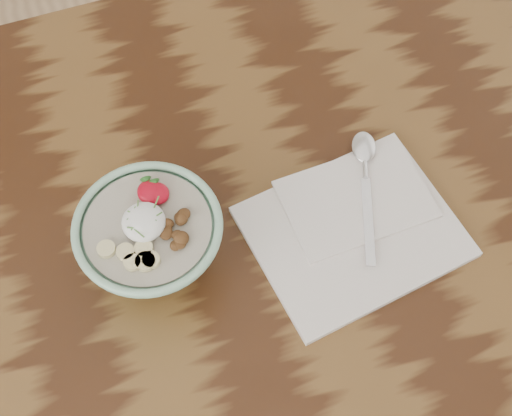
{
  "coord_description": "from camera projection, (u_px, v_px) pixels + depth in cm",
  "views": [
    {
      "loc": [
        -7.91,
        -40.54,
        157.9
      ],
      "look_at": [
        5.16,
        -3.63,
        85.5
      ],
      "focal_mm": 50.0,
      "sensor_mm": 36.0,
      "label": 1
    }
  ],
  "objects": [
    {
      "name": "spoon",
      "position": [
        365.0,
        165.0,
        0.95
      ],
      "size": [
        9.17,
        19.5,
        1.05
      ],
      "rotation": [
        0.0,
        0.0,
        -0.36
      ],
      "color": "silver",
      "rests_on": "napkin"
    },
    {
      "name": "table",
      "position": [
        213.0,
        264.0,
        1.01
      ],
      "size": [
        160.0,
        90.0,
        75.0
      ],
      "color": "#371D0D",
      "rests_on": "ground"
    },
    {
      "name": "napkin",
      "position": [
        354.0,
        225.0,
        0.92
      ],
      "size": [
        28.27,
        24.07,
        1.58
      ],
      "rotation": [
        0.0,
        0.0,
        0.14
      ],
      "color": "white",
      "rests_on": "table"
    },
    {
      "name": "breakfast_bowl",
      "position": [
        151.0,
        240.0,
        0.85
      ],
      "size": [
        17.61,
        17.61,
        11.88
      ],
      "rotation": [
        0.0,
        0.0,
        -0.07
      ],
      "color": "#96CAAA",
      "rests_on": "table"
    }
  ]
}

